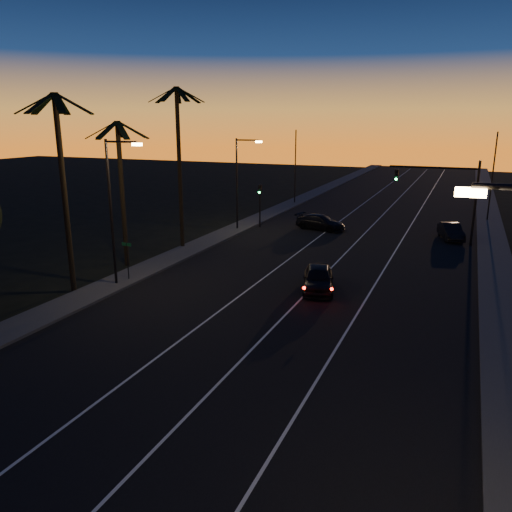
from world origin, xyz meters
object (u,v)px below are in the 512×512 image
at_px(signal_mast, 446,187).
at_px(right_car, 451,231).
at_px(cross_car, 320,222).
at_px(lead_car, 318,278).

distance_m(signal_mast, right_car, 4.47).
bearing_deg(cross_car, lead_car, -74.62).
height_order(signal_mast, right_car, signal_mast).
bearing_deg(signal_mast, cross_car, 173.55).
xyz_separation_m(signal_mast, lead_car, (-6.17, -15.98, -4.01)).
distance_m(signal_mast, cross_car, 11.70).
relative_size(signal_mast, cross_car, 1.38).
relative_size(lead_car, right_car, 1.17).
relative_size(signal_mast, lead_car, 1.35).
bearing_deg(lead_car, cross_car, 105.38).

